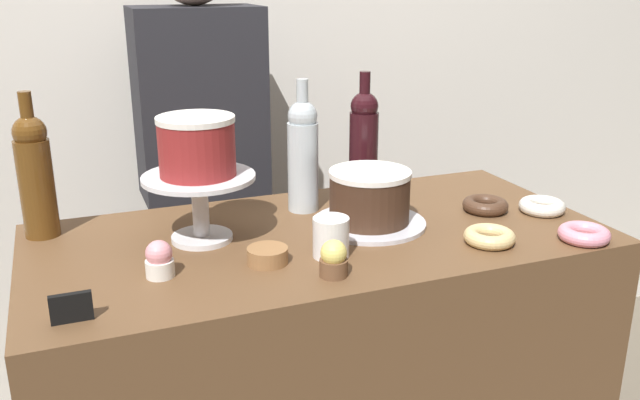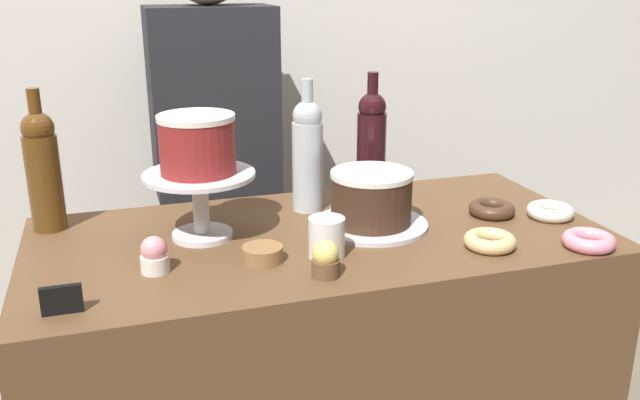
# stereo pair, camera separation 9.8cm
# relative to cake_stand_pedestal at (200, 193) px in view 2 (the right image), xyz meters

# --- Properties ---
(back_wall) EXTENTS (6.00, 0.05, 2.60)m
(back_wall) POSITION_rel_cake_stand_pedestal_xyz_m (0.26, 0.83, 0.27)
(back_wall) COLOR silver
(back_wall) RESTS_ON ground_plane
(cake_stand_pedestal) EXTENTS (0.24, 0.24, 0.15)m
(cake_stand_pedestal) POSITION_rel_cake_stand_pedestal_xyz_m (0.00, 0.00, 0.00)
(cake_stand_pedestal) COLOR silver
(cake_stand_pedestal) RESTS_ON display_counter
(white_layer_cake) EXTENTS (0.17, 0.17, 0.13)m
(white_layer_cake) POSITION_rel_cake_stand_pedestal_xyz_m (-0.00, 0.00, 0.11)
(white_layer_cake) COLOR maroon
(white_layer_cake) RESTS_ON cake_stand_pedestal
(silver_serving_platter) EXTENTS (0.27, 0.27, 0.01)m
(silver_serving_platter) POSITION_rel_cake_stand_pedestal_xyz_m (0.38, -0.05, -0.10)
(silver_serving_platter) COLOR silver
(silver_serving_platter) RESTS_ON display_counter
(chocolate_round_cake) EXTENTS (0.19, 0.19, 0.12)m
(chocolate_round_cake) POSITION_rel_cake_stand_pedestal_xyz_m (0.38, -0.05, -0.03)
(chocolate_round_cake) COLOR #3D2619
(chocolate_round_cake) RESTS_ON silver_serving_platter
(wine_bottle_dark_red) EXTENTS (0.08, 0.08, 0.33)m
(wine_bottle_dark_red) POSITION_rel_cake_stand_pedestal_xyz_m (0.47, 0.17, 0.04)
(wine_bottle_dark_red) COLOR black
(wine_bottle_dark_red) RESTS_ON display_counter
(wine_bottle_amber) EXTENTS (0.08, 0.08, 0.33)m
(wine_bottle_amber) POSITION_rel_cake_stand_pedestal_xyz_m (-0.33, 0.16, 0.04)
(wine_bottle_amber) COLOR #5B3814
(wine_bottle_amber) RESTS_ON display_counter
(wine_bottle_clear) EXTENTS (0.08, 0.08, 0.33)m
(wine_bottle_clear) POSITION_rel_cake_stand_pedestal_xyz_m (0.28, 0.11, 0.04)
(wine_bottle_clear) COLOR #B2BCC1
(wine_bottle_clear) RESTS_ON display_counter
(cupcake_lemon) EXTENTS (0.06, 0.06, 0.07)m
(cupcake_lemon) POSITION_rel_cake_stand_pedestal_xyz_m (0.20, -0.28, -0.07)
(cupcake_lemon) COLOR brown
(cupcake_lemon) RESTS_ON display_counter
(cupcake_strawberry) EXTENTS (0.06, 0.06, 0.07)m
(cupcake_strawberry) POSITION_rel_cake_stand_pedestal_xyz_m (-0.12, -0.16, -0.07)
(cupcake_strawberry) COLOR white
(cupcake_strawberry) RESTS_ON display_counter
(donut_sugar) EXTENTS (0.11, 0.11, 0.03)m
(donut_sugar) POSITION_rel_cake_stand_pedestal_xyz_m (0.82, -0.13, -0.09)
(donut_sugar) COLOR silver
(donut_sugar) RESTS_ON display_counter
(donut_chocolate) EXTENTS (0.11, 0.11, 0.03)m
(donut_chocolate) POSITION_rel_cake_stand_pedestal_xyz_m (0.69, -0.07, -0.09)
(donut_chocolate) COLOR #472D1E
(donut_chocolate) RESTS_ON display_counter
(donut_glazed) EXTENTS (0.11, 0.11, 0.03)m
(donut_glazed) POSITION_rel_cake_stand_pedestal_xyz_m (0.58, -0.25, -0.09)
(donut_glazed) COLOR #E0C17F
(donut_glazed) RESTS_ON display_counter
(donut_pink) EXTENTS (0.11, 0.11, 0.03)m
(donut_pink) POSITION_rel_cake_stand_pedestal_xyz_m (0.78, -0.31, -0.09)
(donut_pink) COLOR pink
(donut_pink) RESTS_ON display_counter
(cookie_stack) EXTENTS (0.08, 0.08, 0.03)m
(cookie_stack) POSITION_rel_cake_stand_pedestal_xyz_m (0.10, -0.17, -0.09)
(cookie_stack) COLOR olive
(cookie_stack) RESTS_ON display_counter
(price_sign_chalkboard) EXTENTS (0.07, 0.01, 0.05)m
(price_sign_chalkboard) POSITION_rel_cake_stand_pedestal_xyz_m (-0.28, -0.29, -0.08)
(price_sign_chalkboard) COLOR black
(price_sign_chalkboard) RESTS_ON display_counter
(coffee_cup_ceramic) EXTENTS (0.08, 0.08, 0.08)m
(coffee_cup_ceramic) POSITION_rel_cake_stand_pedestal_xyz_m (0.23, -0.19, -0.06)
(coffee_cup_ceramic) COLOR white
(coffee_cup_ceramic) RESTS_ON display_counter
(barista_figure) EXTENTS (0.36, 0.22, 1.60)m
(barista_figure) POSITION_rel_cake_stand_pedestal_xyz_m (0.12, 0.55, -0.19)
(barista_figure) COLOR black
(barista_figure) RESTS_ON ground_plane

